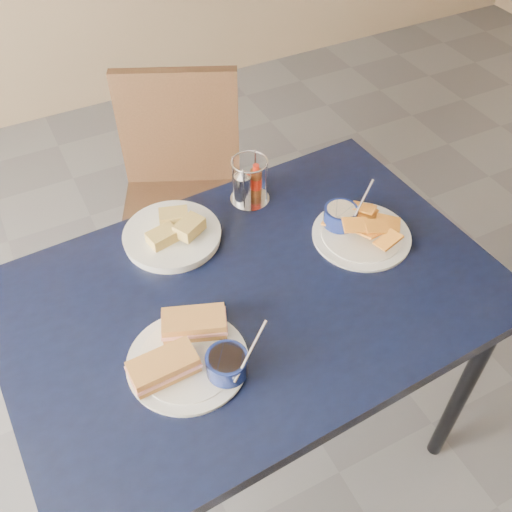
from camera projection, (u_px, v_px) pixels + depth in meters
name	position (u px, v px, depth m)	size (l,w,h in m)	color
ground	(339.00, 472.00, 1.83)	(6.00, 6.00, 0.00)	#515156
dining_table	(253.00, 309.00, 1.42)	(1.22, 0.84, 0.75)	black
chair_far	(172.00, 183.00, 2.04)	(0.55, 0.55, 0.89)	black
sandwich_plate	(191.00, 353.00, 1.22)	(0.30, 0.26, 0.12)	white
plantain_plate	(355.00, 227.00, 1.50)	(0.26, 0.26, 0.12)	white
bread_basket	(173.00, 234.00, 1.48)	(0.25, 0.25, 0.07)	white
condiment_caddy	(248.00, 184.00, 1.56)	(0.11, 0.11, 0.14)	silver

